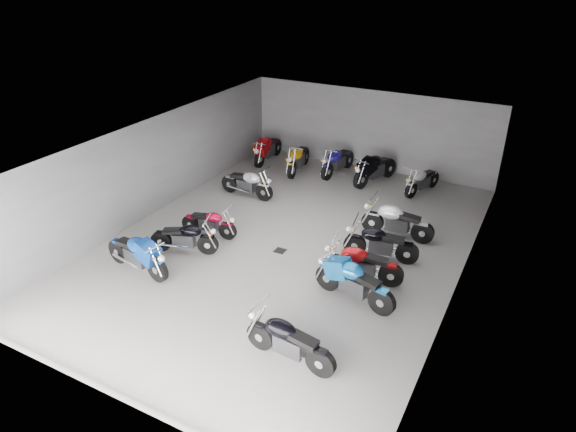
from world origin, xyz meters
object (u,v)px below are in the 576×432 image
object	(u,v)px
motorcycle_back_b	(298,158)
motorcycle_right_c	(353,282)
motorcycle_left_b	(137,254)
motorcycle_back_d	(375,169)
drain_grate	(280,251)
motorcycle_back_c	(337,161)
motorcycle_left_c	(185,237)
motorcycle_left_f	(247,183)
motorcycle_right_e	(380,243)
motorcycle_right_a	(288,341)
motorcycle_back_e	(422,180)
motorcycle_left_d	(209,223)
motorcycle_right_f	(397,221)
motorcycle_back_a	(268,149)
motorcycle_right_d	(362,264)

from	to	relation	value
motorcycle_back_b	motorcycle_right_c	bearing A→B (deg)	117.71
motorcycle_left_b	motorcycle_back_d	world-z (taller)	motorcycle_back_d
motorcycle_right_c	drain_grate	bearing A→B (deg)	77.39
motorcycle_back_c	motorcycle_left_c	bearing A→B (deg)	86.14
motorcycle_left_f	motorcycle_right_e	world-z (taller)	motorcycle_right_e
motorcycle_right_a	motorcycle_right_c	distance (m)	2.70
motorcycle_right_a	motorcycle_back_e	bearing A→B (deg)	3.63
motorcycle_right_c	motorcycle_back_b	distance (m)	8.77
motorcycle_right_c	motorcycle_right_e	xyz separation A→B (m)	(-0.06, 2.23, -0.04)
motorcycle_left_d	motorcycle_right_a	xyz separation A→B (m)	(4.75, -3.75, 0.08)
motorcycle_right_f	motorcycle_left_b	bearing A→B (deg)	131.06
motorcycle_right_a	motorcycle_right_e	size ratio (longest dim) A/B	1.02
drain_grate	motorcycle_right_c	world-z (taller)	motorcycle_right_c
motorcycle_left_c	motorcycle_right_e	xyz separation A→B (m)	(5.15, 2.31, 0.03)
motorcycle_left_d	motorcycle_right_e	distance (m)	5.24
motorcycle_right_a	motorcycle_back_a	size ratio (longest dim) A/B	0.96
drain_grate	motorcycle_back_b	bearing A→B (deg)	112.02
motorcycle_right_c	motorcycle_right_d	bearing A→B (deg)	19.90
motorcycle_left_b	motorcycle_right_f	xyz separation A→B (m)	(5.66, 5.21, -0.01)
motorcycle_right_f	motorcycle_back_d	bearing A→B (deg)	26.76
drain_grate	motorcycle_left_b	xyz separation A→B (m)	(-2.90, -2.79, 0.55)
motorcycle_right_a	motorcycle_right_f	distance (m)	6.38
motorcycle_right_c	motorcycle_back_d	size ratio (longest dim) A/B	1.00
motorcycle_left_f	motorcycle_back_e	world-z (taller)	motorcycle_left_f
drain_grate	motorcycle_left_c	xyz separation A→B (m)	(-2.42, -1.36, 0.49)
motorcycle_right_c	motorcycle_back_d	xyz separation A→B (m)	(-2.05, 7.43, 0.02)
motorcycle_left_c	motorcycle_back_c	size ratio (longest dim) A/B	0.86
motorcycle_left_d	motorcycle_right_a	bearing A→B (deg)	45.31
motorcycle_left_d	motorcycle_right_f	xyz separation A→B (m)	(5.14, 2.62, 0.09)
motorcycle_left_d	motorcycle_back_b	size ratio (longest dim) A/B	0.81
motorcycle_right_e	motorcycle_back_d	distance (m)	5.57
motorcycle_back_c	motorcycle_left_d	bearing A→B (deg)	84.50
motorcycle_back_e	motorcycle_back_c	bearing A→B (deg)	14.90
motorcycle_left_b	motorcycle_back_c	bearing A→B (deg)	175.29
motorcycle_left_d	motorcycle_right_f	bearing A→B (deg)	110.60
motorcycle_right_a	motorcycle_back_d	size ratio (longest dim) A/B	0.96
motorcycle_left_c	motorcycle_back_c	world-z (taller)	motorcycle_back_c
motorcycle_right_f	motorcycle_back_a	world-z (taller)	motorcycle_back_a
motorcycle_back_a	motorcycle_back_d	world-z (taller)	motorcycle_back_d
motorcycle_right_d	motorcycle_back_c	bearing A→B (deg)	18.30
motorcycle_right_c	motorcycle_right_d	world-z (taller)	motorcycle_right_c
motorcycle_right_e	motorcycle_back_c	size ratio (longest dim) A/B	0.94
motorcycle_right_a	motorcycle_right_c	bearing A→B (deg)	-4.11
motorcycle_left_c	motorcycle_back_b	xyz separation A→B (m)	(0.07, 7.17, 0.07)
drain_grate	motorcycle_back_a	world-z (taller)	motorcycle_back_a
motorcycle_left_d	motorcycle_left_f	size ratio (longest dim) A/B	0.87
motorcycle_left_c	motorcycle_right_d	bearing A→B (deg)	81.86
drain_grate	motorcycle_back_c	bearing A→B (deg)	97.75
motorcycle_left_c	motorcycle_left_f	size ratio (longest dim) A/B	0.92
motorcycle_right_e	motorcycle_right_f	size ratio (longest dim) A/B	0.95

